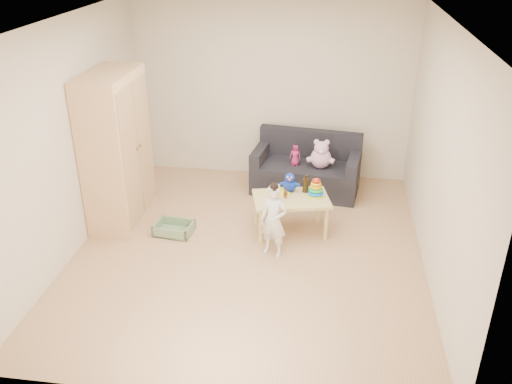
# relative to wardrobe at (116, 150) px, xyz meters

# --- Properties ---
(room) EXTENTS (4.50, 4.50, 4.50)m
(room) POSITION_rel_wardrobe_xyz_m (1.72, -0.55, 0.34)
(room) COLOR tan
(room) RESTS_ON ground
(wardrobe) EXTENTS (0.53, 1.06, 1.92)m
(wardrobe) POSITION_rel_wardrobe_xyz_m (0.00, 0.00, 0.00)
(wardrobe) COLOR tan
(wardrobe) RESTS_ON ground
(sofa) EXTENTS (1.56, 0.92, 0.41)m
(sofa) POSITION_rel_wardrobe_xyz_m (2.28, 1.15, -0.75)
(sofa) COLOR black
(sofa) RESTS_ON ground
(play_table) EXTENTS (1.01, 0.77, 0.48)m
(play_table) POSITION_rel_wardrobe_xyz_m (2.17, -0.05, -0.72)
(play_table) COLOR #EFD983
(play_table) RESTS_ON ground
(storage_bin) EXTENTS (0.49, 0.39, 0.13)m
(storage_bin) POSITION_rel_wardrobe_xyz_m (0.74, -0.28, -0.89)
(storage_bin) COLOR gray
(storage_bin) RESTS_ON ground
(toddler) EXTENTS (0.37, 0.31, 0.86)m
(toddler) POSITION_rel_wardrobe_xyz_m (2.01, -0.57, -0.53)
(toddler) COLOR white
(toddler) RESTS_ON ground
(pink_bear) EXTENTS (0.37, 0.34, 0.35)m
(pink_bear) POSITION_rel_wardrobe_xyz_m (2.49, 1.05, -0.37)
(pink_bear) COLOR #E5A8CB
(pink_bear) RESTS_ON sofa
(doll) EXTENTS (0.15, 0.11, 0.30)m
(doll) POSITION_rel_wardrobe_xyz_m (2.13, 1.08, -0.40)
(doll) COLOR #BC2365
(doll) RESTS_ON sofa
(ring_stacker) EXTENTS (0.20, 0.20, 0.22)m
(ring_stacker) POSITION_rel_wardrobe_xyz_m (2.46, 0.04, -0.39)
(ring_stacker) COLOR #E7F80D
(ring_stacker) RESTS_ON play_table
(brown_bottle) EXTENTS (0.08, 0.08, 0.22)m
(brown_bottle) POSITION_rel_wardrobe_xyz_m (2.33, 0.14, -0.39)
(brown_bottle) COLOR black
(brown_bottle) RESTS_ON play_table
(blue_plush) EXTENTS (0.23, 0.19, 0.25)m
(blue_plush) POSITION_rel_wardrobe_xyz_m (2.13, 0.13, -0.36)
(blue_plush) COLOR #1532C1
(blue_plush) RESTS_ON play_table
(wooden_figure) EXTENTS (0.06, 0.05, 0.12)m
(wooden_figure) POSITION_rel_wardrobe_xyz_m (2.10, -0.08, -0.42)
(wooden_figure) COLOR #5E2C1D
(wooden_figure) RESTS_ON play_table
(yellow_book) EXTENTS (0.28, 0.28, 0.02)m
(yellow_book) POSITION_rel_wardrobe_xyz_m (2.02, 0.07, -0.47)
(yellow_book) COLOR yellow
(yellow_book) RESTS_ON play_table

